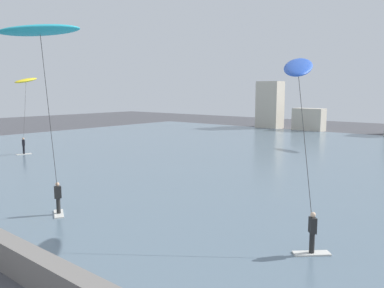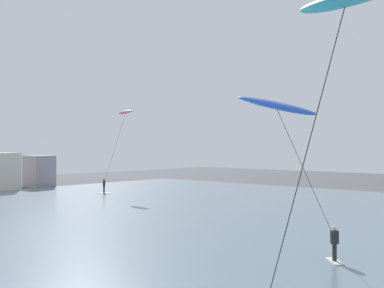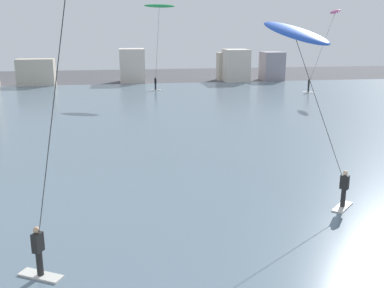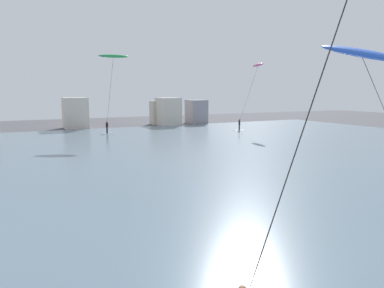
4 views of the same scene
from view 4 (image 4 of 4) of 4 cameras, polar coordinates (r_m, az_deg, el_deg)
name	(u,v)px [view 4 (image 4 of 4)]	position (r m, az deg, el deg)	size (l,w,h in m)	color
water_bay	(128,160)	(29.59, -10.20, -2.56)	(84.00, 52.00, 0.10)	slate
far_shore_buildings	(57,112)	(56.09, -20.74, 4.88)	(43.79, 5.69, 7.88)	#A89E93
kitesurfer_blue	(366,64)	(17.78, 26.09, 11.39)	(3.70, 4.54, 7.84)	silver
kitesurfer_pink	(255,74)	(50.75, 10.05, 10.91)	(3.15, 3.27, 9.43)	silver
kitesurfer_green	(113,62)	(45.61, -12.55, 12.68)	(3.81, 4.66, 10.00)	silver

